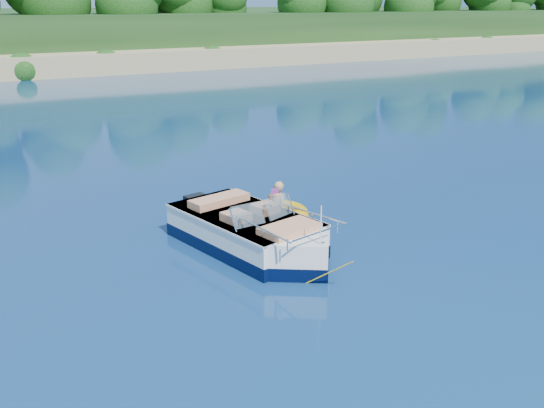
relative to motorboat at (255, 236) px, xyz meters
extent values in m
plane|color=#0A194A|center=(-1.14, -1.08, -0.33)|extent=(160.00, 160.00, 0.00)
cylinder|color=black|center=(18.86, 38.92, 2.47)|extent=(0.44, 0.44, 2.60)
cylinder|color=black|center=(46.86, 40.42, 2.67)|extent=(0.44, 0.44, 3.00)
cube|color=silver|center=(-0.07, 0.33, -0.06)|extent=(2.43, 3.63, 0.93)
cube|color=silver|center=(0.26, -1.21, -0.06)|extent=(1.72, 1.72, 0.93)
cube|color=black|center=(-0.07, 0.33, -0.18)|extent=(2.46, 3.67, 0.26)
cube|color=black|center=(0.26, -1.21, -0.18)|extent=(1.76, 1.76, 0.26)
cube|color=tan|center=(-0.13, 0.59, 0.20)|extent=(1.87, 2.58, 0.09)
cube|color=silver|center=(-0.07, 0.33, 0.38)|extent=(2.46, 3.64, 0.05)
cube|color=black|center=(-0.46, 2.11, -0.02)|extent=(0.54, 0.40, 0.79)
cube|color=#8C9EA5|center=(-0.33, -0.36, 0.64)|extent=(0.70, 0.28, 0.43)
cube|color=#8C9EA5|center=(0.45, -0.19, 0.64)|extent=(0.73, 0.46, 0.43)
cube|color=tan|center=(-0.41, 0.03, 0.41)|extent=(0.58, 0.58, 0.35)
cube|color=tan|center=(0.36, 0.20, 0.41)|extent=(0.58, 0.58, 0.35)
cube|color=tan|center=(-0.26, 1.19, 0.41)|extent=(1.45, 0.77, 0.34)
cube|color=tan|center=(0.23, -1.05, 0.39)|extent=(1.28, 0.89, 0.30)
cylinder|color=silver|center=(0.40, -1.87, 0.78)|extent=(0.03, 0.03, 0.75)
cube|color=red|center=(0.37, -0.21, 0.99)|extent=(0.19, 0.05, 0.12)
cube|color=silver|center=(0.41, -1.91, 0.43)|extent=(0.10, 0.07, 0.04)
cylinder|color=gold|center=(0.35, -2.24, -0.02)|extent=(0.53, 0.82, 0.68)
torus|color=#E89F00|center=(1.42, 1.47, -0.23)|extent=(1.58, 1.58, 0.39)
torus|color=#BA091A|center=(1.42, 1.47, -0.21)|extent=(1.30, 1.30, 0.13)
imported|color=tan|center=(1.32, 1.46, -0.33)|extent=(0.67, 0.80, 1.45)
camera|label=1|loc=(-5.44, -10.52, 4.68)|focal=40.00mm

